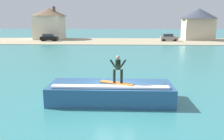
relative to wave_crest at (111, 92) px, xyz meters
name	(u,v)px	position (x,y,z in m)	size (l,w,h in m)	color
ground_plane	(114,103)	(0.24, -0.33, -0.62)	(260.00, 260.00, 0.00)	teal
wave_crest	(111,92)	(0.00, 0.00, 0.00)	(7.78, 2.92, 1.31)	#2B5583
surfboard	(116,83)	(0.37, -0.38, 0.72)	(2.19, 1.27, 0.06)	orange
surfer	(118,68)	(0.46, -0.42, 1.70)	(1.00, 0.32, 1.70)	black
shoreline_bank	(120,41)	(0.24, 44.26, -0.57)	(120.00, 18.50, 0.09)	tan
car_near_shore	(49,38)	(-17.23, 43.15, 0.33)	(4.15, 2.11, 1.86)	black
car_far_shore	(169,38)	(12.34, 44.40, 0.33)	(4.19, 2.24, 1.86)	gray
house_with_chimney	(49,22)	(-18.94, 49.91, 4.03)	(9.72, 9.72, 8.71)	beige
house_gabled_white	(198,22)	(20.57, 48.36, 4.19)	(9.21, 9.21, 8.12)	beige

